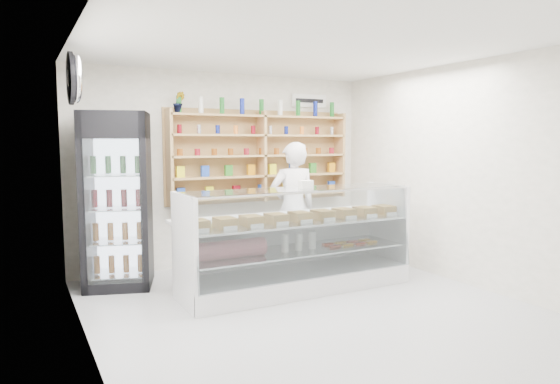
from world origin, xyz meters
TOP-DOWN VIEW (x-y plane):
  - room at (0.00, 0.00)m, footprint 5.00×5.00m
  - display_counter at (0.23, 0.83)m, footprint 2.87×0.86m
  - shop_worker at (0.62, 1.60)m, footprint 0.71×0.52m
  - drinks_cooler at (-1.66, 2.00)m, footprint 0.98×0.96m
  - wall_shelving at (0.50, 2.34)m, footprint 2.84×0.28m
  - potted_plant at (-0.75, 2.34)m, footprint 0.19×0.17m
  - security_mirror at (-2.17, 1.20)m, footprint 0.15×0.50m
  - wall_sign at (1.40, 2.47)m, footprint 0.62×0.03m

SIDE VIEW (x-z plane):
  - display_counter at x=0.23m, z-range -0.28..0.97m
  - shop_worker at x=0.62m, z-range 0.00..1.80m
  - drinks_cooler at x=-1.66m, z-range 0.00..2.17m
  - room at x=0.00m, z-range -1.10..3.90m
  - wall_shelving at x=0.50m, z-range 0.93..2.26m
  - potted_plant at x=-0.75m, z-range 2.20..2.48m
  - security_mirror at x=-2.17m, z-range 2.20..2.70m
  - wall_sign at x=1.40m, z-range 2.35..2.55m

